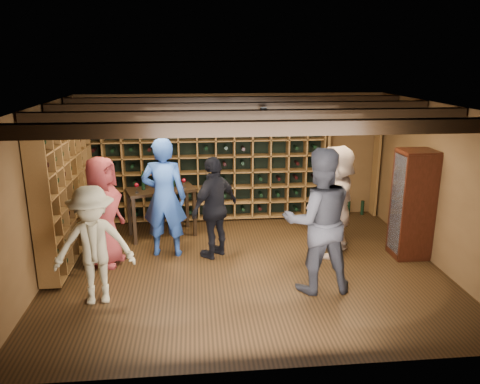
{
  "coord_description": "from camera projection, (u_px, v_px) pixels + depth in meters",
  "views": [
    {
      "loc": [
        -0.75,
        -6.67,
        3.17
      ],
      "look_at": [
        -0.08,
        0.2,
        1.18
      ],
      "focal_mm": 35.0,
      "sensor_mm": 36.0,
      "label": 1
    }
  ],
  "objects": [
    {
      "name": "crate_shelf",
      "position": [
        353.0,
        141.0,
        9.33
      ],
      "size": [
        1.2,
        0.32,
        2.07
      ],
      "color": "brown",
      "rests_on": "ground"
    },
    {
      "name": "man_blue_shirt",
      "position": [
        164.0,
        198.0,
        7.56
      ],
      "size": [
        0.77,
        0.55,
        1.97
      ],
      "primitive_type": "imported",
      "rotation": [
        0.0,
        0.0,
        3.03
      ],
      "color": "navy",
      "rests_on": "ground"
    },
    {
      "name": "guest_khaki",
      "position": [
        94.0,
        246.0,
        6.09
      ],
      "size": [
        1.1,
        0.7,
        1.61
      ],
      "primitive_type": "imported",
      "rotation": [
        0.0,
        0.0,
        0.1
      ],
      "color": "gray",
      "rests_on": "ground"
    },
    {
      "name": "guest_beige",
      "position": [
        337.0,
        201.0,
        7.63
      ],
      "size": [
        1.35,
        1.74,
        1.84
      ],
      "primitive_type": "imported",
      "rotation": [
        0.0,
        0.0,
        4.16
      ],
      "color": "tan",
      "rests_on": "ground"
    },
    {
      "name": "man_grey_suit",
      "position": [
        318.0,
        221.0,
        6.38
      ],
      "size": [
        1.01,
        0.79,
        2.03
      ],
      "primitive_type": "imported",
      "rotation": [
        0.0,
        0.0,
        3.17
      ],
      "color": "black",
      "rests_on": "ground"
    },
    {
      "name": "guest_red_floral",
      "position": [
        103.0,
        212.0,
        7.24
      ],
      "size": [
        0.79,
        0.98,
        1.74
      ],
      "primitive_type": "imported",
      "rotation": [
        0.0,
        0.0,
        1.25
      ],
      "color": "maroon",
      "rests_on": "ground"
    },
    {
      "name": "ground",
      "position": [
        246.0,
        267.0,
        7.32
      ],
      "size": [
        6.0,
        6.0,
        0.0
      ],
      "primitive_type": "plane",
      "color": "#301D0D",
      "rests_on": "ground"
    },
    {
      "name": "wine_rack_back",
      "position": [
        207.0,
        164.0,
        9.19
      ],
      "size": [
        4.65,
        0.3,
        2.2
      ],
      "color": "brown",
      "rests_on": "ground"
    },
    {
      "name": "wine_rack_left",
      "position": [
        66.0,
        188.0,
        7.53
      ],
      "size": [
        0.3,
        2.65,
        2.2
      ],
      "color": "brown",
      "rests_on": "ground"
    },
    {
      "name": "room_shell",
      "position": [
        246.0,
        112.0,
        6.7
      ],
      "size": [
        6.0,
        6.0,
        6.0
      ],
      "color": "brown",
      "rests_on": "ground"
    },
    {
      "name": "display_cabinet",
      "position": [
        412.0,
        206.0,
        7.53
      ],
      "size": [
        0.55,
        0.5,
        1.75
      ],
      "color": "#36130A",
      "rests_on": "ground"
    },
    {
      "name": "guest_woman_black",
      "position": [
        215.0,
        208.0,
        7.54
      ],
      "size": [
        0.99,
        0.98,
        1.68
      ],
      "primitive_type": "imported",
      "rotation": [
        0.0,
        0.0,
        3.91
      ],
      "color": "black",
      "rests_on": "ground"
    },
    {
      "name": "tasting_table",
      "position": [
        161.0,
        194.0,
        8.43
      ],
      "size": [
        1.32,
        0.92,
        1.18
      ],
      "rotation": [
        0.0,
        0.0,
        0.3
      ],
      "color": "black",
      "rests_on": "ground"
    }
  ]
}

